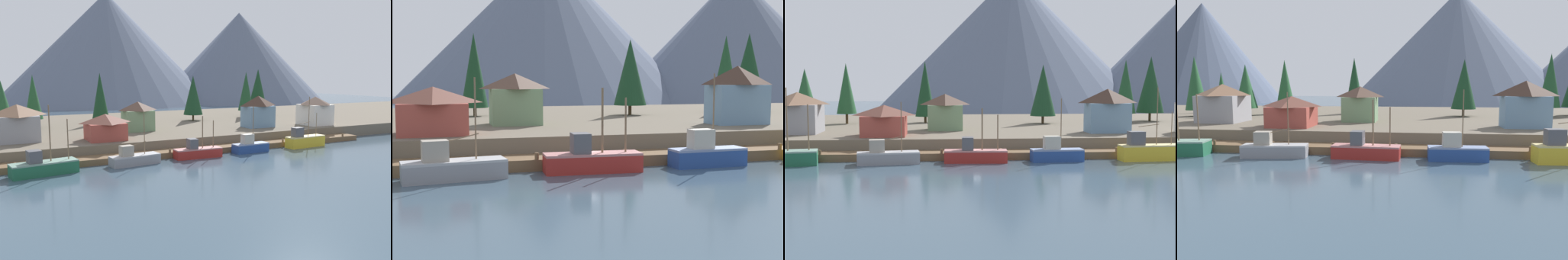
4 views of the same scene
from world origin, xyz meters
The scene contains 18 objects.
ground_plane centered at (0.00, 20.00, -0.50)m, with size 400.00×400.00×1.00m, color #384C5B.
dock centered at (0.00, 1.99, 0.50)m, with size 80.00×4.00×1.60m.
shoreline_bank centered at (0.00, 32.00, 1.25)m, with size 400.00×56.00×2.50m, color #665B4C.
mountain_central_peak centered at (26.32, 152.25, 28.09)m, with size 112.38×112.38×56.17m, color slate.
fishing_boat_grey centered at (-11.04, -1.92, 0.99)m, with size 8.17×3.52×8.00m.
fishing_boat_red centered at (0.35, -1.49, 1.05)m, with size 8.31×2.75×7.13m.
fishing_boat_blue centered at (11.21, -1.36, 1.12)m, with size 6.98×2.50×8.36m.
fishing_boat_yellow centered at (23.90, -1.54, 1.31)m, with size 8.66×2.81×9.82m.
house_blue centered at (22.41, 11.97, 6.06)m, with size 6.88×4.36×6.97m.
house_red centered at (-12.52, 9.33, 4.87)m, with size 6.77×6.47×4.64m.
house_grey centered at (-26.54, 14.63, 5.80)m, with size 7.22×7.09×6.46m.
house_green centered at (-3.36, 18.28, 5.59)m, with size 6.01×5.32×6.06m.
conifer_near_left centered at (-7.12, 34.28, 9.16)m, with size 3.93×3.93×12.10m.
conifer_near_right centered at (32.26, 31.50, 9.61)m, with size 4.15×4.15×12.39m.
conifer_mid_right centered at (38.84, 35.18, 9.98)m, with size 5.51×5.51×13.23m.
conifer_back_right centered at (-28.49, 27.31, 8.48)m, with size 4.54×4.54×10.45m.
conifer_centre centered at (15.66, 30.65, 8.93)m, with size 4.92×4.92×11.39m.
conifer_far_left centered at (-22.10, 32.62, 9.27)m, with size 3.77×3.77×11.63m.
Camera 3 is at (-4.07, -69.66, 10.60)m, focal length 48.24 mm.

